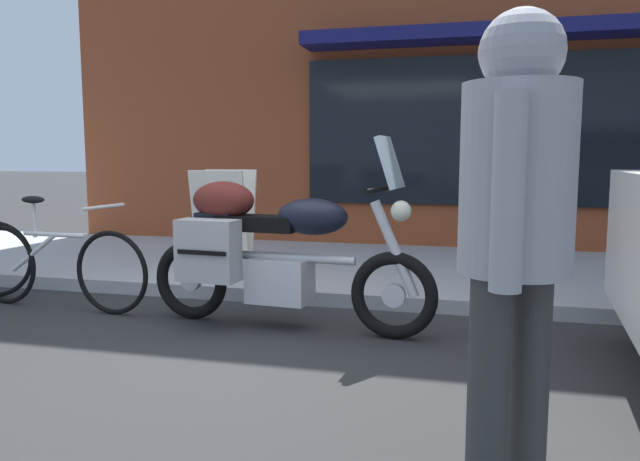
{
  "coord_description": "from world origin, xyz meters",
  "views": [
    {
      "loc": [
        1.44,
        -3.54,
        1.25
      ],
      "look_at": [
        0.35,
        0.79,
        0.7
      ],
      "focal_mm": 34.12,
      "sensor_mm": 36.0,
      "label": 1
    }
  ],
  "objects_px": {
    "parked_bicycle": "(55,264)",
    "sandwich_board_sign": "(224,220)",
    "pedestrian_walking": "(516,205)",
    "touring_motorcycle": "(267,247)"
  },
  "relations": [
    {
      "from": "parked_bicycle",
      "to": "sandwich_board_sign",
      "type": "height_order",
      "value": "sandwich_board_sign"
    },
    {
      "from": "parked_bicycle",
      "to": "sandwich_board_sign",
      "type": "distance_m",
      "value": 1.64
    },
    {
      "from": "touring_motorcycle",
      "to": "sandwich_board_sign",
      "type": "relative_size",
      "value": 2.21
    },
    {
      "from": "touring_motorcycle",
      "to": "parked_bicycle",
      "type": "height_order",
      "value": "touring_motorcycle"
    },
    {
      "from": "pedestrian_walking",
      "to": "parked_bicycle",
      "type": "bearing_deg",
      "value": 149.1
    },
    {
      "from": "parked_bicycle",
      "to": "pedestrian_walking",
      "type": "height_order",
      "value": "pedestrian_walking"
    },
    {
      "from": "parked_bicycle",
      "to": "sandwich_board_sign",
      "type": "bearing_deg",
      "value": 55.51
    },
    {
      "from": "pedestrian_walking",
      "to": "sandwich_board_sign",
      "type": "relative_size",
      "value": 1.74
    },
    {
      "from": "touring_motorcycle",
      "to": "sandwich_board_sign",
      "type": "distance_m",
      "value": 1.72
    },
    {
      "from": "pedestrian_walking",
      "to": "touring_motorcycle",
      "type": "bearing_deg",
      "value": 128.74
    }
  ]
}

